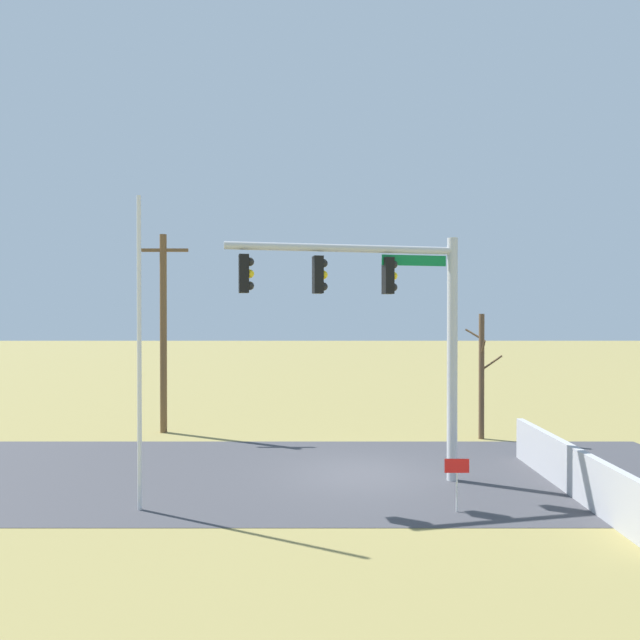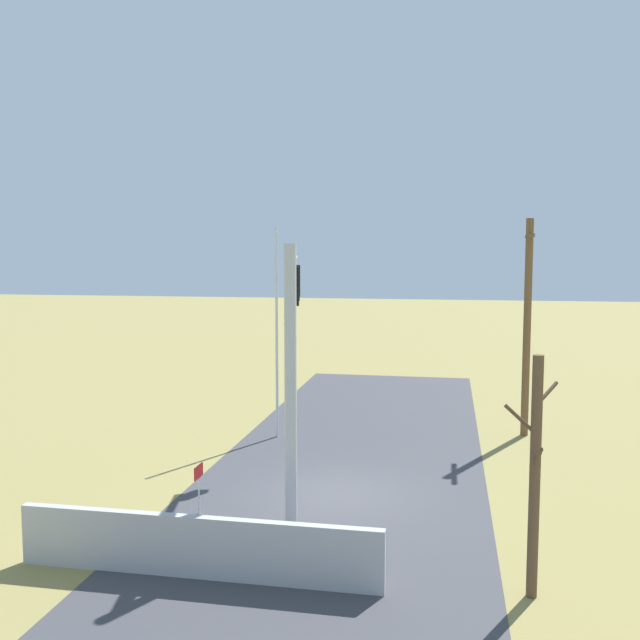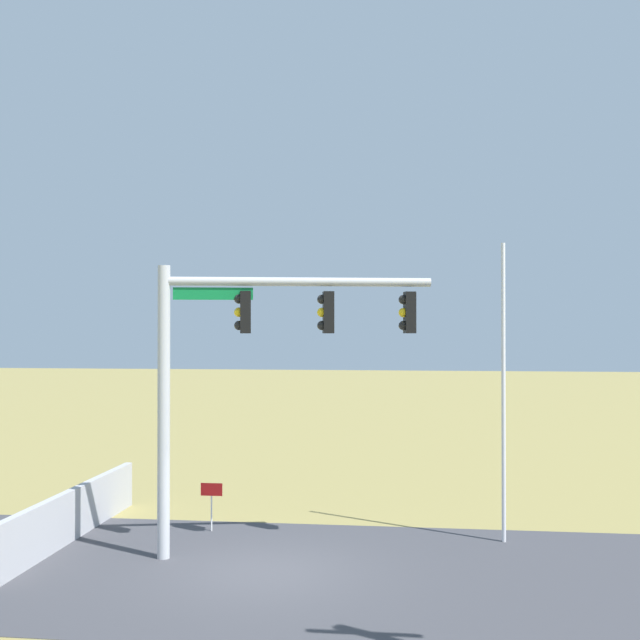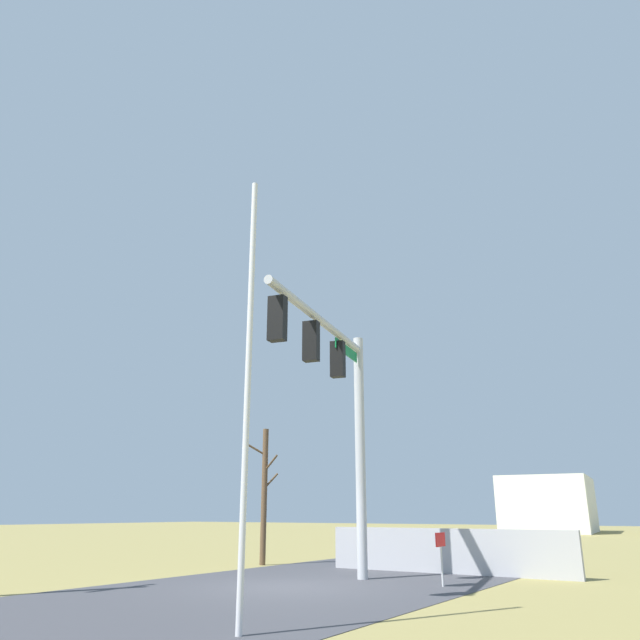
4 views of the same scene
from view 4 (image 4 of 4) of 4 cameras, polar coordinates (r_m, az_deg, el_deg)
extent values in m
plane|color=olive|center=(15.67, -2.95, -23.67)|extent=(160.00, 160.00, 0.00)
cube|color=#3D3D42|center=(12.66, -14.64, -24.63)|extent=(28.00, 8.00, 0.01)
cube|color=#B7B5AD|center=(18.31, 5.65, -22.71)|extent=(6.00, 6.00, 0.01)
cube|color=#A8A8AD|center=(19.28, 11.72, -20.36)|extent=(0.20, 7.42, 1.24)
cylinder|color=#B2B5BA|center=(17.43, 3.78, -12.21)|extent=(0.28, 0.28, 6.58)
cylinder|color=#B2B5BA|center=(15.17, 0.11, -0.09)|extent=(6.01, 1.45, 0.20)
cube|color=#0F7238|center=(16.86, 2.48, -2.86)|extent=(1.77, 0.40, 0.28)
cube|color=black|center=(16.09, 1.67, -3.69)|extent=(0.31, 0.40, 0.96)
sphere|color=black|center=(16.30, 1.83, -2.78)|extent=(0.22, 0.22, 0.22)
sphere|color=yellow|center=(16.22, 1.84, -3.81)|extent=(0.22, 0.22, 0.22)
sphere|color=black|center=(16.16, 1.85, -4.84)|extent=(0.22, 0.22, 0.22)
cube|color=black|center=(14.37, -0.84, -2.01)|extent=(0.31, 0.40, 0.96)
sphere|color=black|center=(14.59, -0.61, -1.02)|extent=(0.22, 0.22, 0.22)
sphere|color=yellow|center=(14.51, -0.62, -2.15)|extent=(0.22, 0.22, 0.22)
sphere|color=black|center=(14.43, -0.62, -3.30)|extent=(0.22, 0.22, 0.22)
cube|color=black|center=(12.71, -4.00, 0.13)|extent=(0.31, 0.40, 0.96)
sphere|color=black|center=(12.94, -3.69, 1.21)|extent=(0.22, 0.22, 0.22)
sphere|color=yellow|center=(12.84, -3.72, -0.06)|extent=(0.22, 0.22, 0.22)
sphere|color=black|center=(12.76, -3.75, -1.35)|extent=(0.22, 0.22, 0.22)
cylinder|color=silver|center=(9.84, -6.77, -6.05)|extent=(0.10, 0.10, 7.24)
cylinder|color=brown|center=(22.09, -5.23, -15.95)|extent=(0.20, 0.20, 4.54)
cylinder|color=brown|center=(22.40, -4.60, -14.74)|extent=(0.78, 0.07, 0.57)
cylinder|color=brown|center=(22.12, -5.92, -11.97)|extent=(0.54, 0.47, 0.39)
cylinder|color=brown|center=(21.96, -4.60, -13.17)|extent=(0.12, 0.61, 0.55)
cylinder|color=silver|center=(15.93, 11.31, -21.65)|extent=(0.04, 0.04, 0.90)
cube|color=red|center=(15.90, 11.17, -19.47)|extent=(0.56, 0.02, 0.32)
cube|color=silver|center=(61.25, 20.57, -15.83)|extent=(11.63, 8.36, 4.76)
camera|label=1|loc=(13.65, 60.59, 3.59)|focal=31.37mm
camera|label=2|loc=(32.80, 11.25, -9.04)|focal=38.62mm
camera|label=3|loc=(27.28, -36.38, -6.85)|focal=43.50mm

